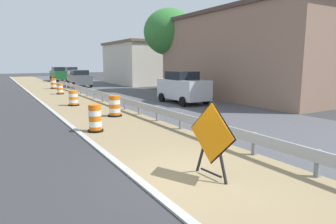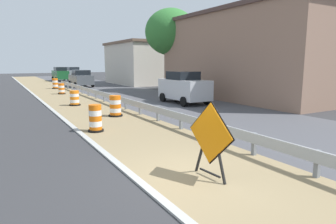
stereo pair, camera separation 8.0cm
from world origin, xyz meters
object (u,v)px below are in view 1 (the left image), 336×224
object	(u,v)px
car_trailing_near_lane	(183,87)
traffic_barrel_nearest	(95,119)
warning_sign_diamond	(211,136)
traffic_barrel_far	(60,89)
traffic_barrel_mid	(73,99)
utility_pole_near	(260,42)
car_lead_near_lane	(79,78)
car_mid_far_lane	(72,73)
traffic_barrel_close	(115,107)
traffic_barrel_farther	(54,84)
car_lead_far_lane	(58,74)

from	to	relation	value
car_trailing_near_lane	traffic_barrel_nearest	bearing A→B (deg)	-56.04
warning_sign_diamond	traffic_barrel_far	bearing A→B (deg)	-96.17
traffic_barrel_mid	utility_pole_near	distance (m)	12.67
warning_sign_diamond	car_lead_near_lane	world-z (taller)	car_lead_near_lane
traffic_barrel_mid	car_mid_far_lane	bearing A→B (deg)	77.49
car_lead_near_lane	traffic_barrel_close	bearing A→B (deg)	171.75
car_lead_near_lane	utility_pole_near	bearing A→B (deg)	-162.54
car_trailing_near_lane	warning_sign_diamond	bearing A→B (deg)	-31.09
traffic_barrel_mid	car_trailing_near_lane	distance (m)	7.39
traffic_barrel_far	traffic_barrel_farther	xyz separation A→B (m)	(0.48, 6.04, 0.07)
warning_sign_diamond	traffic_barrel_farther	bearing A→B (deg)	-96.81
traffic_barrel_mid	traffic_barrel_far	distance (m)	7.85
traffic_barrel_farther	utility_pole_near	distance (m)	22.26
traffic_barrel_mid	car_lead_far_lane	xyz separation A→B (m)	(4.19, 27.86, 0.61)
traffic_barrel_close	car_lead_near_lane	xyz separation A→B (m)	(3.26, 20.41, 0.48)
warning_sign_diamond	traffic_barrel_nearest	distance (m)	6.37
traffic_barrel_mid	car_lead_near_lane	distance (m)	15.88
traffic_barrel_mid	traffic_barrel_close	bearing A→B (deg)	-79.45
traffic_barrel_mid	utility_pole_near	size ratio (longest dim) A/B	0.13
warning_sign_diamond	car_lead_near_lane	xyz separation A→B (m)	(4.21, 29.61, -0.07)
car_trailing_near_lane	utility_pole_near	size ratio (longest dim) A/B	0.53
traffic_barrel_far	car_mid_far_lane	bearing A→B (deg)	75.08
traffic_barrel_far	traffic_barrel_farther	world-z (taller)	traffic_barrel_farther
traffic_barrel_nearest	traffic_barrel_mid	size ratio (longest dim) A/B	1.13
traffic_barrel_far	car_lead_near_lane	bearing A→B (deg)	64.38
traffic_barrel_close	utility_pole_near	size ratio (longest dim) A/B	0.14
traffic_barrel_farther	car_lead_near_lane	distance (m)	3.45
traffic_barrel_close	warning_sign_diamond	bearing A→B (deg)	-95.88
car_mid_far_lane	car_lead_far_lane	bearing A→B (deg)	-32.07
traffic_barrel_close	car_lead_near_lane	world-z (taller)	car_lead_near_lane
traffic_barrel_farther	car_trailing_near_lane	world-z (taller)	car_trailing_near_lane
car_lead_near_lane	utility_pole_near	size ratio (longest dim) A/B	0.59
utility_pole_near	car_mid_far_lane	bearing A→B (deg)	94.85
warning_sign_diamond	traffic_barrel_farther	world-z (taller)	warning_sign_diamond
car_lead_far_lane	car_trailing_near_lane	bearing A→B (deg)	-175.67
utility_pole_near	car_lead_near_lane	bearing A→B (deg)	106.64
traffic_barrel_farther	car_lead_far_lane	bearing A→B (deg)	77.57
traffic_barrel_farther	utility_pole_near	bearing A→B (deg)	-64.50
car_trailing_near_lane	car_mid_far_lane	bearing A→B (deg)	178.72
warning_sign_diamond	car_mid_far_lane	size ratio (longest dim) A/B	0.43
traffic_barrel_nearest	car_trailing_near_lane	size ratio (longest dim) A/B	0.27
warning_sign_diamond	car_lead_near_lane	bearing A→B (deg)	-102.65
car_lead_far_lane	traffic_barrel_far	bearing A→B (deg)	169.19
utility_pole_near	traffic_barrel_nearest	bearing A→B (deg)	-169.86
traffic_barrel_nearest	car_trailing_near_lane	bearing A→B (deg)	34.59
traffic_barrel_nearest	traffic_barrel_farther	xyz separation A→B (m)	(2.08, 21.90, -0.00)
car_trailing_near_lane	car_lead_near_lane	bearing A→B (deg)	-172.16
car_lead_near_lane	traffic_barrel_far	bearing A→B (deg)	155.20
traffic_barrel_farther	traffic_barrel_nearest	bearing A→B (deg)	-95.43
traffic_barrel_mid	car_lead_near_lane	size ratio (longest dim) A/B	0.22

